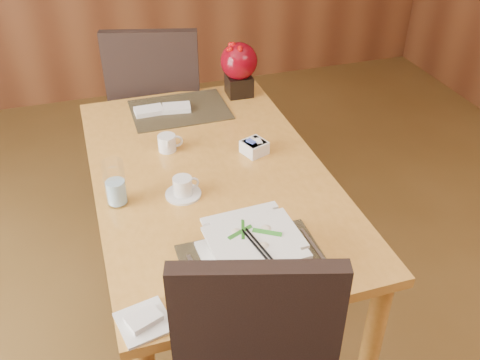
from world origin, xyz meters
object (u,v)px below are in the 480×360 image
object	(u,v)px
berry_decor	(239,66)
sugar_caddy	(254,147)
soup_setting	(254,251)
dining_table	(211,192)
coffee_cup	(183,188)
water_glass	(115,183)
far_chair	(158,105)
creamer_jug	(167,143)
bread_plate	(144,322)

from	to	relation	value
berry_decor	sugar_caddy	bearing A→B (deg)	-101.01
soup_setting	berry_decor	xyz separation A→B (m)	(0.32, 1.17, 0.09)
dining_table	coffee_cup	world-z (taller)	coffee_cup
coffee_cup	water_glass	distance (m)	0.24
water_glass	far_chair	size ratio (longest dim) A/B	0.17
soup_setting	creamer_jug	size ratio (longest dim) A/B	3.27
sugar_caddy	far_chair	world-z (taller)	far_chair
coffee_cup	bread_plate	distance (m)	0.60
berry_decor	bread_plate	size ratio (longest dim) A/B	1.92
creamer_jug	berry_decor	size ratio (longest dim) A/B	0.36
soup_setting	sugar_caddy	world-z (taller)	soup_setting
water_glass	coffee_cup	bearing A→B (deg)	-5.93
berry_decor	dining_table	bearing A→B (deg)	-116.98
dining_table	soup_setting	xyz separation A→B (m)	(-0.00, -0.54, 0.16)
bread_plate	dining_table	bearing A→B (deg)	61.09
sugar_caddy	dining_table	bearing A→B (deg)	-158.94
bread_plate	far_chair	world-z (taller)	far_chair
berry_decor	bread_plate	world-z (taller)	berry_decor
berry_decor	creamer_jug	bearing A→B (deg)	-137.15
sugar_caddy	bread_plate	size ratio (longest dim) A/B	0.66
coffee_cup	berry_decor	xyz separation A→B (m)	(0.45, 0.74, 0.12)
dining_table	far_chair	xyz separation A→B (m)	(-0.05, 0.93, -0.06)
coffee_cup	water_glass	bearing A→B (deg)	174.07
coffee_cup	creamer_jug	distance (m)	0.33
dining_table	water_glass	distance (m)	0.42
soup_setting	sugar_caddy	xyz separation A→B (m)	(0.22, 0.63, -0.03)
bread_plate	berry_decor	bearing A→B (deg)	62.02
dining_table	coffee_cup	xyz separation A→B (m)	(-0.13, -0.12, 0.13)
coffee_cup	creamer_jug	xyz separation A→B (m)	(0.01, 0.33, 0.00)
berry_decor	water_glass	bearing A→B (deg)	-133.81
soup_setting	creamer_jug	bearing A→B (deg)	96.26
berry_decor	far_chair	distance (m)	0.57
water_glass	berry_decor	size ratio (longest dim) A/B	0.67
dining_table	water_glass	world-z (taller)	water_glass
water_glass	far_chair	xyz separation A→B (m)	(0.32, 1.03, -0.24)
coffee_cup	creamer_jug	world-z (taller)	coffee_cup
water_glass	sugar_caddy	size ratio (longest dim) A/B	1.95
soup_setting	creamer_jug	world-z (taller)	soup_setting
soup_setting	water_glass	world-z (taller)	water_glass
soup_setting	creamer_jug	xyz separation A→B (m)	(-0.12, 0.76, -0.03)
creamer_jug	sugar_caddy	distance (m)	0.36
bread_plate	creamer_jug	bearing A→B (deg)	74.59
coffee_cup	far_chair	size ratio (longest dim) A/B	0.13
berry_decor	far_chair	xyz separation A→B (m)	(-0.37, 0.31, -0.31)
dining_table	creamer_jug	xyz separation A→B (m)	(-0.13, 0.21, 0.13)
dining_table	bread_plate	xyz separation A→B (m)	(-0.37, -0.67, 0.10)
creamer_jug	far_chair	distance (m)	0.75
dining_table	soup_setting	size ratio (longest dim) A/B	4.77
dining_table	creamer_jug	world-z (taller)	creamer_jug
sugar_caddy	far_chair	size ratio (longest dim) A/B	0.09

